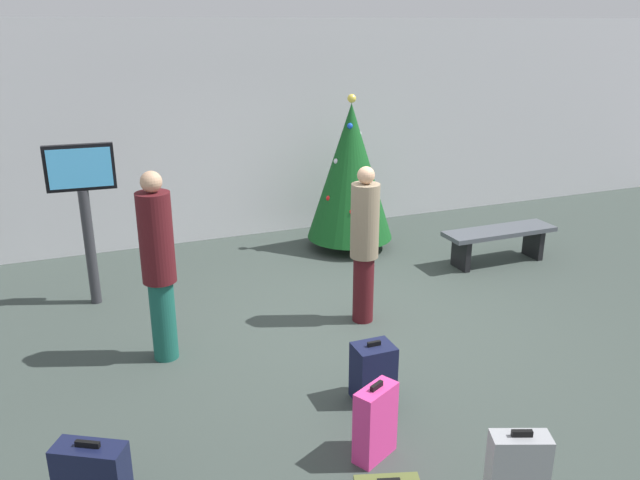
{
  "coord_description": "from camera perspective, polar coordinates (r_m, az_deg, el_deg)",
  "views": [
    {
      "loc": [
        -2.71,
        -5.64,
        3.14
      ],
      "look_at": [
        -0.32,
        0.34,
        0.9
      ],
      "focal_mm": 35.42,
      "sensor_mm": 36.0,
      "label": 1
    }
  ],
  "objects": [
    {
      "name": "suitcase_0",
      "position": [
        5.61,
        4.83,
        -11.82
      ],
      "size": [
        0.34,
        0.28,
        0.56
      ],
      "color": "#141938",
      "rests_on": "ground_plane"
    },
    {
      "name": "suitcase_3",
      "position": [
        4.74,
        -19.86,
        -19.62
      ],
      "size": [
        0.51,
        0.42,
        0.55
      ],
      "color": "#141938",
      "rests_on": "ground_plane"
    },
    {
      "name": "waiting_bench",
      "position": [
        8.91,
        15.88,
        0.23
      ],
      "size": [
        1.59,
        0.44,
        0.48
      ],
      "color": "#4C5159",
      "rests_on": "ground_plane"
    },
    {
      "name": "traveller_1",
      "position": [
        6.73,
        4.04,
        -0.13
      ],
      "size": [
        0.42,
        0.42,
        1.74
      ],
      "color": "#4C1419",
      "rests_on": "ground_plane"
    },
    {
      "name": "traveller_0",
      "position": [
        6.1,
        -14.4,
        -1.99
      ],
      "size": [
        0.44,
        0.44,
        1.88
      ],
      "color": "#19594C",
      "rests_on": "ground_plane"
    },
    {
      "name": "flight_info_kiosk",
      "position": [
        7.53,
        -20.57,
        3.58
      ],
      "size": [
        0.74,
        0.13,
        1.88
      ],
      "color": "#333338",
      "rests_on": "ground_plane"
    },
    {
      "name": "suitcase_2",
      "position": [
        4.93,
        5.02,
        -16.11
      ],
      "size": [
        0.39,
        0.31,
        0.63
      ],
      "color": "#E5388C",
      "rests_on": "ground_plane"
    },
    {
      "name": "holiday_tree",
      "position": [
        8.95,
        2.78,
        6.16
      ],
      "size": [
        1.23,
        1.23,
        2.21
      ],
      "color": "#4C3319",
      "rests_on": "ground_plane"
    },
    {
      "name": "back_wall",
      "position": [
        9.67,
        -5.28,
        9.9
      ],
      "size": [
        16.0,
        0.2,
        3.2
      ],
      "primitive_type": "cube",
      "color": "silver",
      "rests_on": "ground_plane"
    },
    {
      "name": "ground_plane",
      "position": [
        7.0,
        3.51,
        -7.52
      ],
      "size": [
        16.0,
        16.0,
        0.0
      ],
      "primitive_type": "plane",
      "color": "#38423D"
    }
  ]
}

